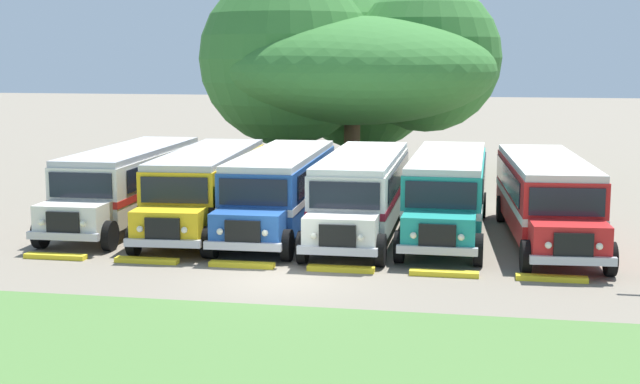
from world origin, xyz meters
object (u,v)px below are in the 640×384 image
(parked_bus_slot_1, at_px, (207,185))
(broad_shade_tree, at_px, (352,66))
(parked_bus_slot_3, at_px, (362,190))
(parked_bus_slot_0, at_px, (130,181))
(parked_bus_slot_2, at_px, (281,187))
(parked_bus_slot_4, at_px, (448,189))
(parked_bus_slot_5, at_px, (546,195))

(parked_bus_slot_1, distance_m, broad_shade_tree, 14.67)
(parked_bus_slot_3, xyz_separation_m, broad_shade_tree, (-2.43, 13.76, 4.18))
(parked_bus_slot_0, height_order, broad_shade_tree, broad_shade_tree)
(parked_bus_slot_0, bearing_deg, parked_bus_slot_3, 85.67)
(parked_bus_slot_2, relative_size, parked_bus_slot_4, 1.00)
(parked_bus_slot_5, relative_size, broad_shade_tree, 0.73)
(parked_bus_slot_3, distance_m, parked_bus_slot_4, 3.06)
(parked_bus_slot_1, xyz_separation_m, broad_shade_tree, (3.35, 13.66, 4.18))
(parked_bus_slot_2, height_order, parked_bus_slot_5, same)
(parked_bus_slot_1, xyz_separation_m, parked_bus_slot_5, (12.15, -0.11, 0.00))
(parked_bus_slot_5, bearing_deg, parked_bus_slot_1, -94.62)
(parked_bus_slot_0, bearing_deg, parked_bus_slot_1, 81.38)
(parked_bus_slot_2, height_order, parked_bus_slot_4, same)
(parked_bus_slot_5, xyz_separation_m, broad_shade_tree, (-8.80, 13.78, 4.18))
(parked_bus_slot_3, relative_size, parked_bus_slot_5, 0.99)
(parked_bus_slot_1, height_order, parked_bus_slot_3, same)
(parked_bus_slot_3, height_order, parked_bus_slot_5, same)
(parked_bus_slot_0, xyz_separation_m, parked_bus_slot_5, (15.35, -0.55, 0.00))
(parked_bus_slot_1, height_order, parked_bus_slot_5, same)
(parked_bus_slot_2, bearing_deg, parked_bus_slot_1, -90.42)
(parked_bus_slot_0, bearing_deg, parked_bus_slot_4, 89.45)
(parked_bus_slot_1, xyz_separation_m, parked_bus_slot_2, (2.78, 0.04, 0.00))
(parked_bus_slot_4, distance_m, parked_bus_slot_5, 3.43)
(parked_bus_slot_3, bearing_deg, broad_shade_tree, -170.53)
(broad_shade_tree, bearing_deg, parked_bus_slot_4, -67.56)
(parked_bus_slot_0, bearing_deg, parked_bus_slot_2, 85.35)
(parked_bus_slot_2, bearing_deg, broad_shade_tree, 176.31)
(parked_bus_slot_1, bearing_deg, parked_bus_slot_4, 89.54)
(parked_bus_slot_3, bearing_deg, parked_bus_slot_2, -93.28)
(parked_bus_slot_3, bearing_deg, parked_bus_slot_0, -93.93)
(parked_bus_slot_4, distance_m, broad_shade_tree, 14.82)
(parked_bus_slot_3, bearing_deg, parked_bus_slot_5, 89.29)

